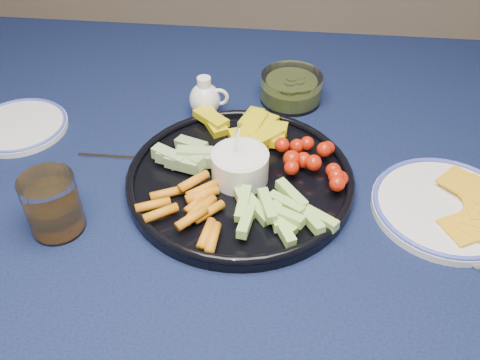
# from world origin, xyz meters

# --- Properties ---
(dining_table) EXTENTS (1.67, 1.07, 0.75)m
(dining_table) POSITION_xyz_m (0.00, 0.00, 0.66)
(dining_table) COLOR #4F331A
(dining_table) RESTS_ON ground
(crudite_platter) EXTENTS (0.40, 0.40, 0.13)m
(crudite_platter) POSITION_xyz_m (-0.01, -0.09, 0.77)
(crudite_platter) COLOR black
(crudite_platter) RESTS_ON dining_table
(creamer_pitcher) EXTENTS (0.08, 0.06, 0.09)m
(creamer_pitcher) POSITION_xyz_m (-0.10, 0.12, 0.78)
(creamer_pitcher) COLOR white
(creamer_pitcher) RESTS_ON dining_table
(pickle_bowl) EXTENTS (0.13, 0.13, 0.06)m
(pickle_bowl) POSITION_xyz_m (0.08, 0.20, 0.77)
(pickle_bowl) COLOR silver
(pickle_bowl) RESTS_ON dining_table
(cheese_plate) EXTENTS (0.25, 0.25, 0.03)m
(cheese_plate) POSITION_xyz_m (0.35, -0.12, 0.76)
(cheese_plate) COLOR white
(cheese_plate) RESTS_ON dining_table
(juice_tumbler) EXTENTS (0.09, 0.09, 0.10)m
(juice_tumbler) POSITION_xyz_m (-0.29, -0.22, 0.79)
(juice_tumbler) COLOR silver
(juice_tumbler) RESTS_ON dining_table
(fork_left) EXTENTS (0.14, 0.02, 0.00)m
(fork_left) POSITION_xyz_m (-0.24, -0.04, 0.75)
(fork_left) COLOR silver
(fork_left) RESTS_ON dining_table
(fork_right) EXTENTS (0.14, 0.14, 0.00)m
(fork_right) POSITION_xyz_m (0.36, -0.22, 0.75)
(fork_right) COLOR silver
(fork_right) RESTS_ON dining_table
(side_plate_extra) EXTENTS (0.19, 0.19, 0.02)m
(side_plate_extra) POSITION_xyz_m (-0.46, 0.03, 0.75)
(side_plate_extra) COLOR white
(side_plate_extra) RESTS_ON dining_table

